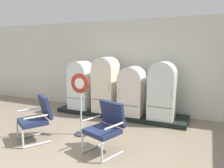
{
  "coord_description": "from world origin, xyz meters",
  "views": [
    {
      "loc": [
        2.35,
        -2.75,
        1.99
      ],
      "look_at": [
        -0.14,
        2.75,
        0.99
      ],
      "focal_mm": 34.56,
      "sensor_mm": 36.0,
      "label": 1
    }
  ],
  "objects_px": {
    "sign_stand": "(81,106)",
    "refrigerator_1": "(106,83)",
    "refrigerator_2": "(132,90)",
    "armchair_right": "(106,125)",
    "refrigerator_0": "(81,83)",
    "refrigerator_3": "(162,89)",
    "armchair_left": "(37,116)"
  },
  "relations": [
    {
      "from": "refrigerator_2",
      "to": "sign_stand",
      "type": "distance_m",
      "value": 1.73
    },
    {
      "from": "refrigerator_3",
      "to": "refrigerator_2",
      "type": "bearing_deg",
      "value": 179.75
    },
    {
      "from": "sign_stand",
      "to": "refrigerator_3",
      "type": "bearing_deg",
      "value": 46.14
    },
    {
      "from": "refrigerator_0",
      "to": "sign_stand",
      "type": "xyz_separation_m",
      "value": [
        1.01,
        -1.6,
        -0.21
      ]
    },
    {
      "from": "sign_stand",
      "to": "armchair_left",
      "type": "bearing_deg",
      "value": -138.4
    },
    {
      "from": "refrigerator_1",
      "to": "armchair_right",
      "type": "xyz_separation_m",
      "value": [
        1.04,
        -2.12,
        -0.45
      ]
    },
    {
      "from": "sign_stand",
      "to": "armchair_right",
      "type": "bearing_deg",
      "value": -29.33
    },
    {
      "from": "armchair_right",
      "to": "sign_stand",
      "type": "height_order",
      "value": "sign_stand"
    },
    {
      "from": "refrigerator_3",
      "to": "sign_stand",
      "type": "distance_m",
      "value": 2.21
    },
    {
      "from": "refrigerator_0",
      "to": "sign_stand",
      "type": "distance_m",
      "value": 1.9
    },
    {
      "from": "refrigerator_1",
      "to": "sign_stand",
      "type": "xyz_separation_m",
      "value": [
        0.15,
        -1.62,
        -0.28
      ]
    },
    {
      "from": "armchair_right",
      "to": "sign_stand",
      "type": "bearing_deg",
      "value": 150.67
    },
    {
      "from": "refrigerator_3",
      "to": "armchair_right",
      "type": "height_order",
      "value": "refrigerator_3"
    },
    {
      "from": "refrigerator_2",
      "to": "refrigerator_3",
      "type": "xyz_separation_m",
      "value": [
        0.85,
        -0.0,
        0.09
      ]
    },
    {
      "from": "refrigerator_0",
      "to": "sign_stand",
      "type": "bearing_deg",
      "value": -57.8
    },
    {
      "from": "refrigerator_0",
      "to": "refrigerator_3",
      "type": "relative_size",
      "value": 0.97
    },
    {
      "from": "refrigerator_2",
      "to": "refrigerator_3",
      "type": "relative_size",
      "value": 0.9
    },
    {
      "from": "refrigerator_1",
      "to": "refrigerator_3",
      "type": "xyz_separation_m",
      "value": [
        1.67,
        -0.03,
        -0.05
      ]
    },
    {
      "from": "refrigerator_0",
      "to": "refrigerator_3",
      "type": "xyz_separation_m",
      "value": [
        2.53,
        -0.01,
        0.02
      ]
    },
    {
      "from": "sign_stand",
      "to": "refrigerator_2",
      "type": "bearing_deg",
      "value": 66.9
    },
    {
      "from": "refrigerator_2",
      "to": "armchair_left",
      "type": "relative_size",
      "value": 1.4
    },
    {
      "from": "sign_stand",
      "to": "refrigerator_1",
      "type": "bearing_deg",
      "value": 95.27
    },
    {
      "from": "refrigerator_0",
      "to": "refrigerator_2",
      "type": "height_order",
      "value": "refrigerator_0"
    },
    {
      "from": "armchair_left",
      "to": "refrigerator_1",
      "type": "bearing_deg",
      "value": 76.05
    },
    {
      "from": "refrigerator_2",
      "to": "armchair_right",
      "type": "height_order",
      "value": "refrigerator_2"
    },
    {
      "from": "refrigerator_3",
      "to": "refrigerator_0",
      "type": "bearing_deg",
      "value": 179.76
    },
    {
      "from": "refrigerator_1",
      "to": "sign_stand",
      "type": "bearing_deg",
      "value": -84.73
    },
    {
      "from": "refrigerator_3",
      "to": "armchair_right",
      "type": "relative_size",
      "value": 1.56
    },
    {
      "from": "refrigerator_0",
      "to": "refrigerator_1",
      "type": "relative_size",
      "value": 0.92
    },
    {
      "from": "refrigerator_1",
      "to": "refrigerator_3",
      "type": "bearing_deg",
      "value": -1.14
    },
    {
      "from": "refrigerator_0",
      "to": "refrigerator_2",
      "type": "xyz_separation_m",
      "value": [
        1.68,
        -0.01,
        -0.06
      ]
    },
    {
      "from": "refrigerator_0",
      "to": "armchair_right",
      "type": "relative_size",
      "value": 1.51
    }
  ]
}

